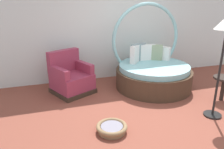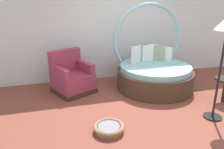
# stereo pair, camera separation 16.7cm
# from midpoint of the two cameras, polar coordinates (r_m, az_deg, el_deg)

# --- Properties ---
(ground_plane) EXTENTS (8.00, 8.00, 0.02)m
(ground_plane) POSITION_cam_midpoint_polar(r_m,az_deg,el_deg) (4.45, 8.54, -9.11)
(ground_plane) COLOR brown
(back_wall) EXTENTS (8.00, 0.12, 3.02)m
(back_wall) POSITION_cam_midpoint_polar(r_m,az_deg,el_deg) (5.92, 0.14, 13.68)
(back_wall) COLOR silver
(back_wall) RESTS_ON ground_plane
(round_daybed) EXTENTS (1.79, 1.79, 1.97)m
(round_daybed) POSITION_cam_midpoint_polar(r_m,az_deg,el_deg) (5.46, 9.35, 0.96)
(round_daybed) COLOR #473323
(round_daybed) RESTS_ON ground_plane
(red_armchair) EXTENTS (1.07, 1.07, 0.94)m
(red_armchair) POSITION_cam_midpoint_polar(r_m,az_deg,el_deg) (5.18, -11.38, -0.95)
(red_armchair) COLOR #38281E
(red_armchair) RESTS_ON ground_plane
(pet_basket) EXTENTS (0.51, 0.51, 0.13)m
(pet_basket) POSITION_cam_midpoint_polar(r_m,az_deg,el_deg) (3.73, -1.38, -13.49)
(pet_basket) COLOR #8E704C
(pet_basket) RESTS_ON ground_plane
(side_table) EXTENTS (0.44, 0.44, 0.52)m
(side_table) POSITION_cam_midpoint_polar(r_m,az_deg,el_deg) (5.15, 25.86, -1.58)
(side_table) COLOR #2D231E
(side_table) RESTS_ON ground_plane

